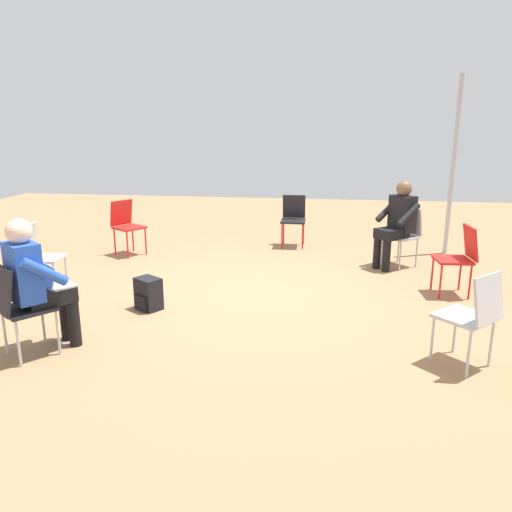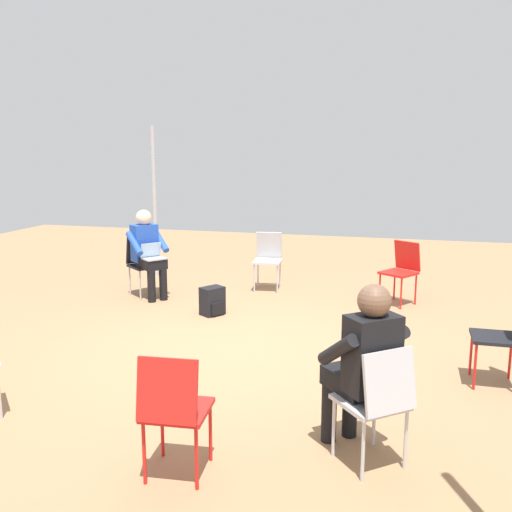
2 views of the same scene
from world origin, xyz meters
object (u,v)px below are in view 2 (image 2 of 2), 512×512
at_px(chair_northeast, 143,261).
at_px(chair_west, 174,406).
at_px(chair_east, 268,256).
at_px(chair_southeast, 402,268).
at_px(chair_south, 505,332).
at_px(person_with_laptop, 148,249).
at_px(person_in_black, 363,360).
at_px(backpack_near_laptop_user, 212,303).
at_px(chair_southwest, 377,398).

xyz_separation_m(chair_northeast, chair_west, (-4.21, -2.27, 0.00)).
relative_size(chair_west, chair_east, 1.00).
bearing_deg(chair_southeast, chair_west, 107.48).
xyz_separation_m(chair_northeast, chair_southeast, (0.48, -3.59, 0.00)).
relative_size(chair_northeast, chair_southeast, 1.00).
relative_size(chair_northeast, chair_south, 1.00).
height_order(person_with_laptop, person_in_black, same).
xyz_separation_m(person_with_laptop, person_in_black, (-3.51, -3.26, 0.00)).
bearing_deg(person_with_laptop, chair_northeast, -90.00).
height_order(chair_south, person_in_black, person_in_black).
bearing_deg(backpack_near_laptop_user, chair_south, -113.37).
bearing_deg(chair_west, chair_southeast, 69.29).
bearing_deg(person_in_black, chair_west, 167.43).
bearing_deg(backpack_near_laptop_user, chair_southeast, -63.04).
xyz_separation_m(chair_east, person_with_laptop, (-0.91, 1.52, 0.20)).
bearing_deg(chair_northeast, chair_southeast, 135.81).
height_order(chair_east, person_in_black, person_in_black).
relative_size(chair_southeast, backpack_near_laptop_user, 2.36).
relative_size(chair_southwest, chair_south, 1.00).
bearing_deg(chair_northeast, person_with_laptop, 90.00).
xyz_separation_m(chair_west, person_with_laptop, (4.10, 2.14, 0.20)).
bearing_deg(chair_east, chair_southeast, 164.74).
relative_size(person_with_laptop, backpack_near_laptop_user, 3.44).
bearing_deg(person_with_laptop, chair_west, 65.74).
relative_size(chair_southwest, person_with_laptop, 0.69).
xyz_separation_m(chair_southeast, chair_east, (0.32, 1.94, 0.00)).
bearing_deg(person_in_black, chair_south, 13.85).
bearing_deg(chair_east, person_with_laptop, 25.14).
bearing_deg(chair_southeast, chair_east, 23.72).
relative_size(chair_southwest, chair_east, 1.00).
distance_m(chair_east, chair_south, 4.06).
xyz_separation_m(chair_south, backpack_near_laptop_user, (1.39, 3.22, -0.34)).
bearing_deg(chair_southwest, backpack_near_laptop_user, 85.76).
xyz_separation_m(chair_west, chair_east, (5.01, 0.62, 0.00)).
height_order(chair_east, backpack_near_laptop_user, chair_east).
xyz_separation_m(chair_northeast, backpack_near_laptop_user, (-0.69, -1.29, -0.34)).
bearing_deg(chair_east, backpack_near_laptop_user, 70.62).
relative_size(chair_west, person_in_black, 0.69).
bearing_deg(chair_south, person_with_laptop, 65.37).
distance_m(person_in_black, backpack_near_laptop_user, 3.65).
distance_m(person_with_laptop, person_in_black, 4.79).
bearing_deg(person_with_laptop, person_in_black, 81.07).
xyz_separation_m(chair_west, person_in_black, (0.59, -1.12, 0.20)).
relative_size(chair_northeast, backpack_near_laptop_user, 2.36).
bearing_deg(chair_southeast, person_with_laptop, 42.79).
bearing_deg(chair_west, chair_northeast, 113.37).
distance_m(chair_southeast, chair_south, 2.72).
relative_size(person_in_black, backpack_near_laptop_user, 3.44).
xyz_separation_m(chair_southwest, chair_west, (-0.46, 1.23, 0.00)).
height_order(person_in_black, backpack_near_laptop_user, person_in_black).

